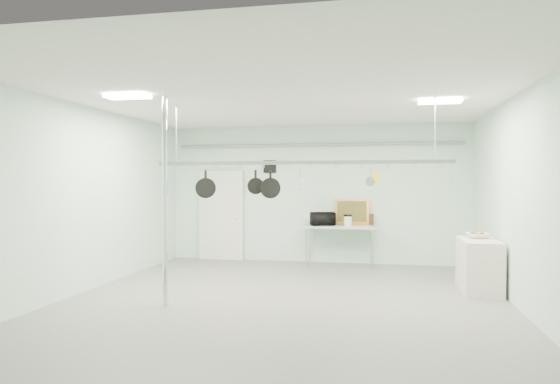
% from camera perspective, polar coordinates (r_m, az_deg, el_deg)
% --- Properties ---
extents(floor, '(8.00, 8.00, 0.00)m').
position_cam_1_polar(floor, '(8.00, 0.37, -12.50)').
color(floor, gray).
rests_on(floor, ground).
extents(ceiling, '(7.00, 8.00, 0.02)m').
position_cam_1_polar(ceiling, '(7.87, 0.38, 10.67)').
color(ceiling, silver).
rests_on(ceiling, back_wall).
extents(back_wall, '(7.00, 0.02, 3.20)m').
position_cam_1_polar(back_wall, '(11.71, 4.11, -0.24)').
color(back_wall, silver).
rests_on(back_wall, floor).
extents(right_wall, '(0.02, 8.00, 3.20)m').
position_cam_1_polar(right_wall, '(7.89, 26.11, -1.06)').
color(right_wall, silver).
rests_on(right_wall, floor).
extents(door, '(1.10, 0.10, 2.20)m').
position_cam_1_polar(door, '(12.20, -6.72, -2.77)').
color(door, silver).
rests_on(door, floor).
extents(wall_vent, '(0.30, 0.04, 0.30)m').
position_cam_1_polar(wall_vent, '(11.88, -1.18, 2.92)').
color(wall_vent, black).
rests_on(wall_vent, back_wall).
extents(conduit_pipe, '(6.60, 0.07, 0.07)m').
position_cam_1_polar(conduit_pipe, '(11.65, 4.06, 5.42)').
color(conduit_pipe, gray).
rests_on(conduit_pipe, back_wall).
extents(chrome_pole, '(0.08, 0.08, 3.20)m').
position_cam_1_polar(chrome_pole, '(7.72, -12.99, -1.02)').
color(chrome_pole, silver).
rests_on(chrome_pole, floor).
extents(prep_table, '(1.60, 0.70, 0.91)m').
position_cam_1_polar(prep_table, '(11.31, 6.87, -4.19)').
color(prep_table, '#9DB9A8').
rests_on(prep_table, floor).
extents(side_cabinet, '(0.60, 1.20, 0.90)m').
position_cam_1_polar(side_cabinet, '(9.29, 21.78, -7.83)').
color(side_cabinet, silver).
rests_on(side_cabinet, floor).
extents(pot_rack, '(4.80, 0.06, 1.00)m').
position_cam_1_polar(pot_rack, '(8.04, 2.19, 3.59)').
color(pot_rack, '#B7B7BC').
rests_on(pot_rack, ceiling).
extents(light_panel_left, '(0.65, 0.30, 0.05)m').
position_cam_1_polar(light_panel_left, '(7.86, -17.03, 10.42)').
color(light_panel_left, white).
rests_on(light_panel_left, ceiling).
extents(light_panel_right, '(0.65, 0.30, 0.05)m').
position_cam_1_polar(light_panel_right, '(8.37, 17.80, 9.84)').
color(light_panel_right, white).
rests_on(light_panel_right, ceiling).
extents(microwave, '(0.62, 0.51, 0.29)m').
position_cam_1_polar(microwave, '(11.31, 4.90, -3.07)').
color(microwave, black).
rests_on(microwave, prep_table).
extents(coffee_canister, '(0.18, 0.18, 0.22)m').
position_cam_1_polar(coffee_canister, '(11.16, 7.76, -3.33)').
color(coffee_canister, silver).
rests_on(coffee_canister, prep_table).
extents(painting_large, '(0.78, 0.14, 0.58)m').
position_cam_1_polar(painting_large, '(11.56, 8.21, -2.27)').
color(painting_large, '#CF8037').
rests_on(painting_large, prep_table).
extents(painting_small, '(0.30, 0.08, 0.25)m').
position_cam_1_polar(painting_small, '(11.56, 9.92, -3.10)').
color(painting_small, '#362613').
rests_on(painting_small, prep_table).
extents(fruit_bowl, '(0.43, 0.43, 0.09)m').
position_cam_1_polar(fruit_bowl, '(9.42, 21.61, -4.65)').
color(fruit_bowl, silver).
rests_on(fruit_bowl, side_cabinet).
extents(skillet_left, '(0.34, 0.16, 0.44)m').
position_cam_1_polar(skillet_left, '(8.43, -8.50, 0.98)').
color(skillet_left, black).
rests_on(skillet_left, pot_rack).
extents(skillet_mid, '(0.27, 0.12, 0.37)m').
position_cam_1_polar(skillet_mid, '(8.17, -2.81, 1.24)').
color(skillet_mid, black).
rests_on(skillet_mid, pot_rack).
extents(skillet_right, '(0.33, 0.19, 0.46)m').
position_cam_1_polar(skillet_right, '(8.12, -1.10, 0.92)').
color(skillet_right, black).
rests_on(skillet_right, pot_rack).
extents(whisk, '(0.23, 0.23, 0.34)m').
position_cam_1_polar(whisk, '(8.03, 2.29, 1.36)').
color(whisk, silver).
rests_on(whisk, pot_rack).
extents(grater, '(0.09, 0.02, 0.22)m').
position_cam_1_polar(grater, '(7.93, 10.93, 1.77)').
color(grater, gold).
rests_on(grater, pot_rack).
extents(saucepan, '(0.16, 0.11, 0.27)m').
position_cam_1_polar(saucepan, '(7.93, 10.28, 1.58)').
color(saucepan, silver).
rests_on(saucepan, pot_rack).
extents(fruit_cluster, '(0.24, 0.24, 0.09)m').
position_cam_1_polar(fruit_cluster, '(9.42, 21.61, -4.41)').
color(fruit_cluster, '#990E0E').
rests_on(fruit_cluster, fruit_bowl).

